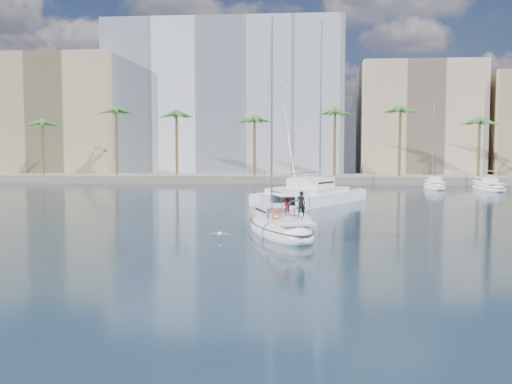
{
  "coord_description": "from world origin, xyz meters",
  "views": [
    {
      "loc": [
        2.35,
        -32.18,
        5.42
      ],
      "look_at": [
        -0.51,
        1.5,
        2.84
      ],
      "focal_mm": 40.0,
      "sensor_mm": 36.0,
      "label": 1
    }
  ],
  "objects": [
    {
      "name": "seagull",
      "position": [
        -2.7,
        1.47,
        0.3
      ],
      "size": [
        1.24,
        0.53,
        0.23
      ],
      "color": "silver",
      "rests_on": "ground"
    },
    {
      "name": "palm_left",
      "position": [
        -34.0,
        57.0,
        10.28
      ],
      "size": [
        3.6,
        3.6,
        12.3
      ],
      "color": "brown",
      "rests_on": "ground"
    },
    {
      "name": "catamaran",
      "position": [
        2.93,
        25.11,
        1.16
      ],
      "size": [
        11.78,
        14.1,
        18.34
      ],
      "rotation": [
        0.0,
        0.0,
        -0.52
      ],
      "color": "white",
      "rests_on": "ground"
    },
    {
      "name": "ground",
      "position": [
        0.0,
        0.0,
        0.0
      ],
      "size": [
        160.0,
        160.0,
        0.0
      ],
      "primitive_type": "plane",
      "color": "black",
      "rests_on": "ground"
    },
    {
      "name": "palm_centre",
      "position": [
        0.0,
        57.0,
        10.28
      ],
      "size": [
        3.6,
        3.6,
        12.3
      ],
      "color": "brown",
      "rests_on": "ground"
    },
    {
      "name": "building_modern",
      "position": [
        -12.0,
        73.0,
        14.0
      ],
      "size": [
        42.0,
        16.0,
        28.0
      ],
      "primitive_type": "cube",
      "color": "white",
      "rests_on": "ground"
    },
    {
      "name": "building_tan_left",
      "position": [
        -42.0,
        69.0,
        11.0
      ],
      "size": [
        22.0,
        14.0,
        22.0
      ],
      "primitive_type": "cube",
      "color": "tan",
      "rests_on": "ground"
    },
    {
      "name": "moored_yacht_b",
      "position": [
        26.5,
        45.0,
        0.0
      ],
      "size": [
        3.32,
        10.83,
        13.72
      ],
      "primitive_type": null,
      "rotation": [
        0.0,
        0.0,
        -0.02
      ],
      "color": "white",
      "rests_on": "ground"
    },
    {
      "name": "main_sloop",
      "position": [
        0.84,
        3.59,
        0.48
      ],
      "size": [
        6.11,
        10.32,
        14.62
      ],
      "rotation": [
        0.0,
        0.0,
        0.32
      ],
      "color": "white",
      "rests_on": "ground"
    },
    {
      "name": "moored_yacht_a",
      "position": [
        20.0,
        47.0,
        0.0
      ],
      "size": [
        3.37,
        9.52,
        11.9
      ],
      "primitive_type": null,
      "rotation": [
        0.0,
        0.0,
        -0.07
      ],
      "color": "white",
      "rests_on": "ground"
    },
    {
      "name": "quay",
      "position": [
        0.0,
        61.0,
        0.6
      ],
      "size": [
        120.0,
        14.0,
        1.2
      ],
      "primitive_type": "cube",
      "color": "gray",
      "rests_on": "ground"
    },
    {
      "name": "building_beige",
      "position": [
        22.0,
        70.0,
        10.0
      ],
      "size": [
        20.0,
        14.0,
        20.0
      ],
      "primitive_type": "cube",
      "color": "tan",
      "rests_on": "ground"
    }
  ]
}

